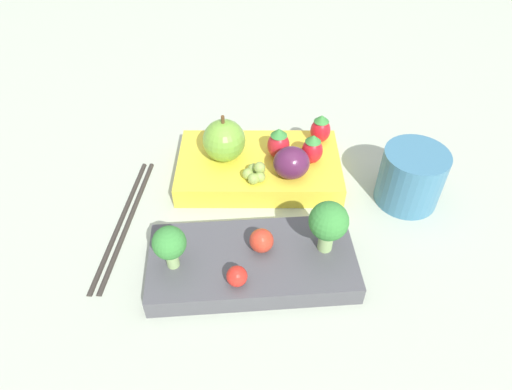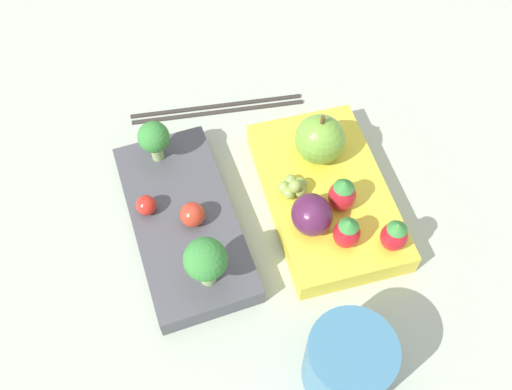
{
  "view_description": "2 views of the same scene",
  "coord_description": "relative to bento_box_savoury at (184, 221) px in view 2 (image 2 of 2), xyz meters",
  "views": [
    {
      "loc": [
        0.01,
        0.37,
        0.4
      ],
      "look_at": [
        0.0,
        -0.0,
        0.04
      ],
      "focal_mm": 32.0,
      "sensor_mm": 36.0,
      "label": 1
    },
    {
      "loc": [
        -0.3,
        0.08,
        0.53
      ],
      "look_at": [
        0.0,
        -0.0,
        0.04
      ],
      "focal_mm": 40.0,
      "sensor_mm": 36.0,
      "label": 2
    }
  ],
  "objects": [
    {
      "name": "bento_box_fruit",
      "position": [
        -0.01,
        -0.15,
        0.0
      ],
      "size": [
        0.21,
        0.13,
        0.03
      ],
      "color": "yellow",
      "rests_on": "ground_plane"
    },
    {
      "name": "broccoli_floret_1",
      "position": [
        -0.08,
        -0.01,
        0.05
      ],
      "size": [
        0.04,
        0.04,
        0.06
      ],
      "color": "#93B770",
      "rests_on": "bento_box_savoury"
    },
    {
      "name": "cherry_tomato_0",
      "position": [
        -0.01,
        -0.01,
        0.02
      ],
      "size": [
        0.03,
        0.03,
        0.03
      ],
      "color": "red",
      "rests_on": "bento_box_savoury"
    },
    {
      "name": "cherry_tomato_1",
      "position": [
        0.02,
        0.03,
        0.02
      ],
      "size": [
        0.02,
        0.02,
        0.02
      ],
      "color": "red",
      "rests_on": "bento_box_savoury"
    },
    {
      "name": "broccoli_floret_0",
      "position": [
        0.08,
        0.01,
        0.04
      ],
      "size": [
        0.03,
        0.03,
        0.05
      ],
      "color": "#93B770",
      "rests_on": "bento_box_savoury"
    },
    {
      "name": "grape_cluster",
      "position": [
        -0.01,
        -0.12,
        0.02
      ],
      "size": [
        0.03,
        0.03,
        0.02
      ],
      "color": "#8EA84C",
      "rests_on": "bento_box_fruit"
    },
    {
      "name": "plum",
      "position": [
        -0.05,
        -0.12,
        0.04
      ],
      "size": [
        0.04,
        0.04,
        0.04
      ],
      "color": "#511E42",
      "rests_on": "bento_box_fruit"
    },
    {
      "name": "strawberry_1",
      "position": [
        -0.09,
        -0.19,
        0.04
      ],
      "size": [
        0.03,
        0.03,
        0.04
      ],
      "color": "red",
      "rests_on": "bento_box_fruit"
    },
    {
      "name": "bento_box_savoury",
      "position": [
        0.0,
        0.0,
        0.0
      ],
      "size": [
        0.22,
        0.12,
        0.02
      ],
      "color": "#4C4C51",
      "rests_on": "ground_plane"
    },
    {
      "name": "chopsticks_pair",
      "position": [
        0.15,
        -0.07,
        -0.01
      ],
      "size": [
        0.04,
        0.21,
        0.01
      ],
      "color": "#332D28",
      "rests_on": "ground_plane"
    },
    {
      "name": "strawberry_0",
      "position": [
        -0.03,
        -0.16,
        0.04
      ],
      "size": [
        0.03,
        0.03,
        0.04
      ],
      "color": "red",
      "rests_on": "bento_box_fruit"
    },
    {
      "name": "strawberry_2",
      "position": [
        -0.08,
        -0.15,
        0.04
      ],
      "size": [
        0.03,
        0.03,
        0.04
      ],
      "color": "red",
      "rests_on": "bento_box_fruit"
    },
    {
      "name": "apple",
      "position": [
        0.03,
        -0.16,
        0.04
      ],
      "size": [
        0.05,
        0.05,
        0.06
      ],
      "color": "#70A838",
      "rests_on": "bento_box_fruit"
    },
    {
      "name": "drinking_cup",
      "position": [
        -0.19,
        -0.11,
        0.02
      ],
      "size": [
        0.08,
        0.08,
        0.07
      ],
      "color": "teal",
      "rests_on": "ground_plane"
    },
    {
      "name": "ground_plane",
      "position": [
        -0.01,
        -0.07,
        -0.01
      ],
      "size": [
        4.0,
        4.0,
        0.0
      ],
      "primitive_type": "plane",
      "color": "#ADB7A3"
    }
  ]
}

